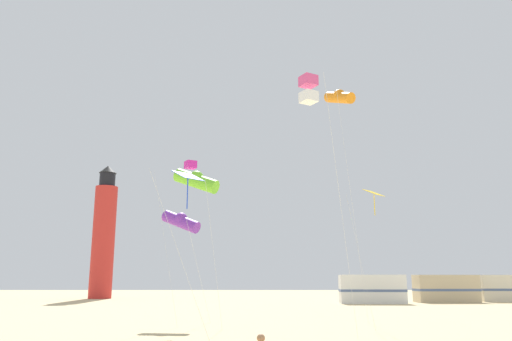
% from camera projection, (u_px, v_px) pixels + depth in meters
% --- Properties ---
extents(kite_diamond_gold, '(1.98, 1.98, 7.08)m').
position_uv_depth(kite_diamond_gold, '(376.00, 197.00, 25.86)').
color(kite_diamond_gold, silver).
rests_on(kite_diamond_gold, ground).
extents(kite_box_magenta, '(2.57, 2.57, 9.25)m').
position_uv_depth(kite_box_magenta, '(193.00, 171.00, 28.99)').
color(kite_box_magenta, silver).
rests_on(kite_box_magenta, ground).
extents(kite_tube_violet, '(3.05, 2.68, 6.42)m').
position_uv_depth(kite_tube_violet, '(183.00, 221.00, 28.59)').
color(kite_tube_violet, silver).
rests_on(kite_tube_violet, ground).
extents(kite_tube_orange, '(1.98, 2.54, 14.28)m').
position_uv_depth(kite_tube_orange, '(342.00, 97.00, 30.80)').
color(kite_tube_orange, silver).
rests_on(kite_tube_orange, ground).
extents(kite_box_rainbow, '(2.11, 2.11, 10.61)m').
position_uv_depth(kite_box_rainbow, '(311.00, 90.00, 20.10)').
color(kite_box_rainbow, silver).
rests_on(kite_box_rainbow, ground).
extents(kite_tube_lime, '(2.69, 2.21, 8.07)m').
position_uv_depth(kite_tube_lime, '(199.00, 180.00, 25.15)').
color(kite_tube_lime, silver).
rests_on(kite_tube_lime, ground).
extents(kite_diamond_blue, '(2.35, 1.82, 6.27)m').
position_uv_depth(kite_diamond_blue, '(190.00, 181.00, 17.52)').
color(kite_diamond_blue, silver).
rests_on(kite_diamond_blue, ground).
extents(lighthouse_distant, '(2.80, 2.80, 16.80)m').
position_uv_depth(lighthouse_distant, '(106.00, 235.00, 62.27)').
color(lighthouse_distant, red).
rests_on(lighthouse_distant, ground).
extents(rv_van_white, '(6.56, 2.69, 2.80)m').
position_uv_depth(rv_van_white, '(375.00, 289.00, 49.12)').
color(rv_van_white, white).
rests_on(rv_van_white, ground).
extents(rv_van_tan, '(6.56, 2.69, 2.80)m').
position_uv_depth(rv_van_tan, '(449.00, 289.00, 51.49)').
color(rv_van_tan, '#C6B28C').
rests_on(rv_van_tan, ground).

